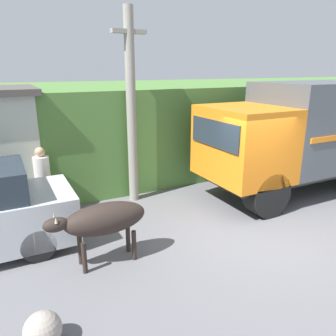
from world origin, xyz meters
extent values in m
plane|color=slate|center=(0.00, 0.00, 0.00)|extent=(60.00, 60.00, 0.00)
cube|color=#4C7A38|center=(0.00, 6.96, 1.50)|extent=(32.00, 6.99, 3.01)
cube|color=#2D2D2D|center=(2.85, 1.56, 0.67)|extent=(5.66, 1.82, 0.18)
cube|color=orange|center=(0.70, 1.56, 1.70)|extent=(1.84, 2.28, 1.88)
cube|color=#232D38|center=(-0.25, 1.56, 2.04)|extent=(0.04, 1.94, 0.66)
cube|color=#4C5156|center=(3.77, 1.56, 1.98)|extent=(4.30, 2.28, 2.45)
cylinder|color=black|center=(0.79, 0.67, 0.58)|extent=(1.16, 0.50, 1.16)
ellipsoid|color=#2D231E|center=(-3.40, 0.45, 0.91)|extent=(1.55, 0.60, 0.60)
ellipsoid|color=#2D231E|center=(-4.28, 0.45, 0.98)|extent=(0.45, 0.26, 0.26)
cone|color=#B7AD93|center=(-4.28, 0.35, 1.11)|extent=(0.06, 0.06, 0.11)
cone|color=#B7AD93|center=(-4.28, 0.56, 1.11)|extent=(0.06, 0.06, 0.11)
cylinder|color=#2D231E|center=(-3.88, 0.29, 0.30)|extent=(0.09, 0.09, 0.61)
cylinder|color=#2D231E|center=(-3.88, 0.62, 0.30)|extent=(0.09, 0.09, 0.61)
cylinder|color=#2D231E|center=(-2.92, 0.29, 0.30)|extent=(0.09, 0.09, 0.61)
cylinder|color=#2D231E|center=(-2.92, 0.62, 0.30)|extent=(0.09, 0.09, 0.61)
cylinder|color=black|center=(-4.56, 1.15, 0.33)|extent=(0.66, 0.28, 0.66)
cube|color=#38332D|center=(-4.15, 3.21, 0.41)|extent=(0.33, 0.22, 0.82)
cylinder|color=silver|center=(-4.15, 3.21, 1.18)|extent=(0.39, 0.39, 0.71)
sphere|color=tan|center=(-4.15, 3.21, 1.65)|extent=(0.24, 0.24, 0.24)
cylinder|color=gray|center=(-1.78, 3.18, 2.53)|extent=(0.25, 0.25, 5.06)
cube|color=gray|center=(-1.78, 3.18, 4.45)|extent=(0.90, 0.20, 0.10)
sphere|color=gray|center=(-4.77, -1.10, 0.25)|extent=(0.51, 0.51, 0.51)
camera|label=1|loc=(-4.90, -5.00, 3.58)|focal=35.00mm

